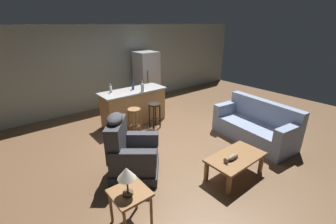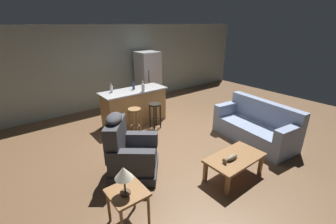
{
  "view_description": "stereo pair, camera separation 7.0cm",
  "coord_description": "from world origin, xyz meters",
  "px_view_note": "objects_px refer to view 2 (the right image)",
  "views": [
    {
      "loc": [
        -2.92,
        -3.8,
        2.64
      ],
      "look_at": [
        0.05,
        -0.1,
        0.75
      ],
      "focal_mm": 24.0,
      "sensor_mm": 36.0,
      "label": 1
    },
    {
      "loc": [
        -2.87,
        -3.84,
        2.64
      ],
      "look_at": [
        0.05,
        -0.1,
        0.75
      ],
      "focal_mm": 24.0,
      "sensor_mm": 36.0,
      "label": 2
    }
  ],
  "objects_px": {
    "fish_figurine": "(231,158)",
    "bottle_wine_dark": "(133,85)",
    "refrigerator": "(148,78)",
    "table_lamp": "(124,174)",
    "bottle_short_amber": "(112,89)",
    "recliner_near_lamp": "(129,154)",
    "end_table": "(128,197)",
    "coffee_table": "(235,159)",
    "couch": "(256,127)",
    "bar_stool_left": "(135,117)",
    "bar_stool_right": "(155,111)",
    "kitchen_island": "(134,106)",
    "bottle_tall_green": "(143,87)"
  },
  "relations": [
    {
      "from": "fish_figurine",
      "to": "bottle_short_amber",
      "type": "bearing_deg",
      "value": 99.56
    },
    {
      "from": "coffee_table",
      "to": "bar_stool_left",
      "type": "relative_size",
      "value": 1.62
    },
    {
      "from": "bottle_short_amber",
      "to": "bottle_wine_dark",
      "type": "xyz_separation_m",
      "value": [
        0.59,
        -0.11,
        0.03
      ]
    },
    {
      "from": "recliner_near_lamp",
      "to": "end_table",
      "type": "bearing_deg",
      "value": -81.2
    },
    {
      "from": "recliner_near_lamp",
      "to": "table_lamp",
      "type": "bearing_deg",
      "value": -82.08
    },
    {
      "from": "coffee_table",
      "to": "bottle_wine_dark",
      "type": "distance_m",
      "value": 3.36
    },
    {
      "from": "fish_figurine",
      "to": "bar_stool_right",
      "type": "xyz_separation_m",
      "value": [
        0.24,
        2.62,
        0.01
      ]
    },
    {
      "from": "fish_figurine",
      "to": "bar_stool_left",
      "type": "bearing_deg",
      "value": 98.24
    },
    {
      "from": "fish_figurine",
      "to": "bar_stool_left",
      "type": "relative_size",
      "value": 0.5
    },
    {
      "from": "recliner_near_lamp",
      "to": "bottle_tall_green",
      "type": "xyz_separation_m",
      "value": [
        1.4,
        1.72,
        0.64
      ]
    },
    {
      "from": "table_lamp",
      "to": "bar_stool_right",
      "type": "bearing_deg",
      "value": 48.19
    },
    {
      "from": "fish_figurine",
      "to": "bottle_wine_dark",
      "type": "xyz_separation_m",
      "value": [
        0.02,
        3.31,
        0.6
      ]
    },
    {
      "from": "recliner_near_lamp",
      "to": "bar_stool_right",
      "type": "height_order",
      "value": "recliner_near_lamp"
    },
    {
      "from": "bar_stool_left",
      "to": "bottle_short_amber",
      "type": "distance_m",
      "value": 1.0
    },
    {
      "from": "couch",
      "to": "bar_stool_left",
      "type": "height_order",
      "value": "couch"
    },
    {
      "from": "couch",
      "to": "bottle_short_amber",
      "type": "relative_size",
      "value": 8.42
    },
    {
      "from": "couch",
      "to": "bar_stool_right",
      "type": "height_order",
      "value": "couch"
    },
    {
      "from": "couch",
      "to": "kitchen_island",
      "type": "bearing_deg",
      "value": -50.41
    },
    {
      "from": "fish_figurine",
      "to": "bar_stool_left",
      "type": "xyz_separation_m",
      "value": [
        -0.38,
        2.62,
        0.01
      ]
    },
    {
      "from": "kitchen_island",
      "to": "bar_stool_left",
      "type": "xyz_separation_m",
      "value": [
        -0.36,
        -0.63,
        -0.01
      ]
    },
    {
      "from": "bottle_wine_dark",
      "to": "coffee_table",
      "type": "bearing_deg",
      "value": -87.55
    },
    {
      "from": "fish_figurine",
      "to": "couch",
      "type": "height_order",
      "value": "couch"
    },
    {
      "from": "table_lamp",
      "to": "bottle_tall_green",
      "type": "xyz_separation_m",
      "value": [
        2.01,
        2.74,
        0.19
      ]
    },
    {
      "from": "refrigerator",
      "to": "table_lamp",
      "type": "bearing_deg",
      "value": -126.62
    },
    {
      "from": "kitchen_island",
      "to": "bottle_tall_green",
      "type": "height_order",
      "value": "bottle_tall_green"
    },
    {
      "from": "recliner_near_lamp",
      "to": "table_lamp",
      "type": "distance_m",
      "value": 1.28
    },
    {
      "from": "coffee_table",
      "to": "kitchen_island",
      "type": "relative_size",
      "value": 0.61
    },
    {
      "from": "fish_figurine",
      "to": "end_table",
      "type": "distance_m",
      "value": 1.88
    },
    {
      "from": "bar_stool_right",
      "to": "bottle_tall_green",
      "type": "height_order",
      "value": "bottle_tall_green"
    },
    {
      "from": "coffee_table",
      "to": "recliner_near_lamp",
      "type": "distance_m",
      "value": 1.91
    },
    {
      "from": "coffee_table",
      "to": "couch",
      "type": "xyz_separation_m",
      "value": [
        1.56,
        0.56,
        -0.02
      ]
    },
    {
      "from": "end_table",
      "to": "bottle_short_amber",
      "type": "bearing_deg",
      "value": 67.84
    },
    {
      "from": "fish_figurine",
      "to": "recliner_near_lamp",
      "type": "relative_size",
      "value": 0.28
    },
    {
      "from": "fish_figurine",
      "to": "end_table",
      "type": "relative_size",
      "value": 0.61
    },
    {
      "from": "couch",
      "to": "bottle_tall_green",
      "type": "distance_m",
      "value": 2.98
    },
    {
      "from": "bottle_wine_dark",
      "to": "bottle_short_amber",
      "type": "bearing_deg",
      "value": 169.23
    },
    {
      "from": "fish_figurine",
      "to": "end_table",
      "type": "bearing_deg",
      "value": 171.82
    },
    {
      "from": "couch",
      "to": "bottle_wine_dark",
      "type": "distance_m",
      "value": 3.3
    },
    {
      "from": "couch",
      "to": "bar_stool_left",
      "type": "xyz_separation_m",
      "value": [
        -2.1,
        2.05,
        0.13
      ]
    },
    {
      "from": "end_table",
      "to": "bar_stool_left",
      "type": "distance_m",
      "value": 2.78
    },
    {
      "from": "bar_stool_left",
      "to": "coffee_table",
      "type": "bearing_deg",
      "value": -78.38
    },
    {
      "from": "bottle_wine_dark",
      "to": "recliner_near_lamp",
      "type": "bearing_deg",
      "value": -122.46
    },
    {
      "from": "kitchen_island",
      "to": "bottle_short_amber",
      "type": "height_order",
      "value": "bottle_short_amber"
    },
    {
      "from": "table_lamp",
      "to": "bar_stool_left",
      "type": "distance_m",
      "value": 2.85
    },
    {
      "from": "coffee_table",
      "to": "fish_figurine",
      "type": "height_order",
      "value": "fish_figurine"
    },
    {
      "from": "coffee_table",
      "to": "refrigerator",
      "type": "relative_size",
      "value": 0.62
    },
    {
      "from": "fish_figurine",
      "to": "end_table",
      "type": "height_order",
      "value": "end_table"
    },
    {
      "from": "coffee_table",
      "to": "table_lamp",
      "type": "distance_m",
      "value": 2.12
    },
    {
      "from": "couch",
      "to": "table_lamp",
      "type": "xyz_separation_m",
      "value": [
        -3.61,
        -0.33,
        0.53
      ]
    },
    {
      "from": "fish_figurine",
      "to": "bottle_wine_dark",
      "type": "relative_size",
      "value": 1.1
    }
  ]
}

